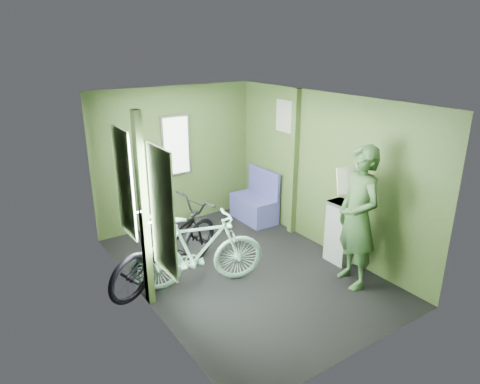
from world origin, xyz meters
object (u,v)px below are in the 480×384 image
Objects in this scene: bicycle_black at (170,279)px; waste_box at (341,232)px; passenger at (358,218)px; bicycle_mint at (200,286)px; bench_seat at (255,205)px.

waste_box is at bearing -133.90° from bicycle_black.
waste_box reaches higher than bicycle_black.
waste_box is (0.29, 0.51, -0.47)m from passenger.
bicycle_mint is (0.25, -0.36, 0.00)m from bicycle_black.
bicycle_mint is at bearing -105.52° from passenger.
passenger is 2.05× the size of bench_seat.
bicycle_mint is at bearing -142.87° from bench_seat.
bicycle_black is 2.16× the size of waste_box.
passenger reaches higher than bicycle_mint.
bicycle_black is at bearing -109.79° from passenger.
passenger reaches higher than bench_seat.
passenger is at bearing -147.95° from bicycle_black.
bench_seat reaches higher than bicycle_mint.
bicycle_black is 1.15× the size of bicycle_mint.
waste_box is (2.22, -0.88, 0.44)m from bicycle_black.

